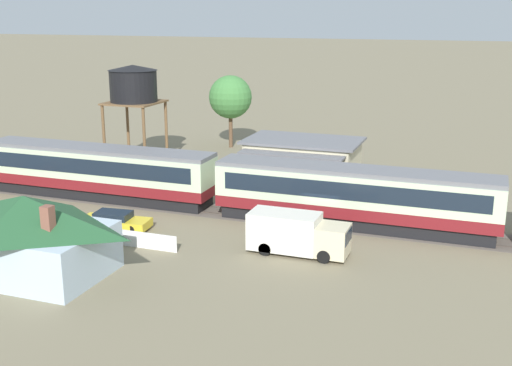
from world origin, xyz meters
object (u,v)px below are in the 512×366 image
object	(u,v)px
station_building	(303,161)
water_tower	(133,85)
yard_tree_1	(230,97)
parked_car_yellow	(115,221)
cottage_dark_green_roof_3	(27,234)
passenger_train	(220,181)
delivery_truck_cream	(296,233)

from	to	relation	value
station_building	water_tower	distance (m)	17.86
yard_tree_1	station_building	bearing A→B (deg)	-45.92
parked_car_yellow	station_building	bearing A→B (deg)	55.55
cottage_dark_green_roof_3	passenger_train	bearing A→B (deg)	68.91
water_tower	parked_car_yellow	distance (m)	20.17
station_building	water_tower	xyz separation A→B (m)	(-16.89, 1.14, 5.68)
passenger_train	delivery_truck_cream	distance (m)	10.01
station_building	yard_tree_1	size ratio (longest dim) A/B	1.25
passenger_train	parked_car_yellow	distance (m)	8.20
parked_car_yellow	cottage_dark_green_roof_3	bearing A→B (deg)	-98.38
station_building	delivery_truck_cream	bearing A→B (deg)	-75.34
water_tower	delivery_truck_cream	xyz separation A→B (m)	(21.10, -17.21, -6.34)
passenger_train	station_building	distance (m)	10.39
parked_car_yellow	yard_tree_1	xyz separation A→B (m)	(-2.81, 27.77, 4.88)
water_tower	parked_car_yellow	xyz separation A→B (m)	(8.20, -17.02, -7.05)
delivery_truck_cream	passenger_train	bearing A→B (deg)	140.77
parked_car_yellow	delivery_truck_cream	size ratio (longest dim) A/B	0.80
passenger_train	yard_tree_1	world-z (taller)	yard_tree_1
parked_car_yellow	delivery_truck_cream	world-z (taller)	delivery_truck_cream
water_tower	yard_tree_1	size ratio (longest dim) A/B	1.23
station_building	delivery_truck_cream	distance (m)	16.62
delivery_truck_cream	yard_tree_1	distance (m)	32.33
water_tower	delivery_truck_cream	distance (m)	27.95
parked_car_yellow	delivery_truck_cream	xyz separation A→B (m)	(12.90, -0.18, 0.71)
station_building	parked_car_yellow	distance (m)	18.16
delivery_truck_cream	yard_tree_1	xyz separation A→B (m)	(-15.71, 27.95, 4.16)
cottage_dark_green_roof_3	yard_tree_1	size ratio (longest dim) A/B	1.22
passenger_train	water_tower	distance (m)	18.07
station_building	parked_car_yellow	world-z (taller)	station_building
water_tower	cottage_dark_green_roof_3	world-z (taller)	water_tower
cottage_dark_green_roof_3	parked_car_yellow	xyz separation A→B (m)	(0.38, 8.30, -1.80)
passenger_train	parked_car_yellow	world-z (taller)	passenger_train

